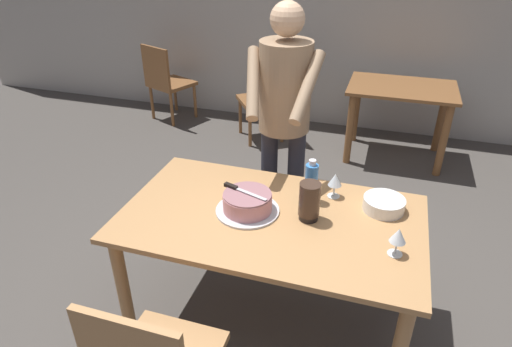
# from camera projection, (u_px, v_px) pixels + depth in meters

# --- Properties ---
(ground_plane) EXTENTS (14.00, 14.00, 0.00)m
(ground_plane) POSITION_uv_depth(u_px,v_px,m) (269.00, 317.00, 2.69)
(ground_plane) COLOR #4C4742
(back_wall) EXTENTS (10.00, 0.12, 2.70)m
(back_wall) POSITION_uv_depth(u_px,v_px,m) (353.00, 4.00, 4.63)
(back_wall) COLOR #BCB7AD
(back_wall) RESTS_ON ground_plane
(main_dining_table) EXTENTS (1.57, 0.91, 0.75)m
(main_dining_table) POSITION_uv_depth(u_px,v_px,m) (271.00, 232.00, 2.37)
(main_dining_table) COLOR tan
(main_dining_table) RESTS_ON ground_plane
(cake_on_platter) EXTENTS (0.34, 0.34, 0.11)m
(cake_on_platter) POSITION_uv_depth(u_px,v_px,m) (247.00, 203.00, 2.33)
(cake_on_platter) COLOR silver
(cake_on_platter) RESTS_ON main_dining_table
(cake_knife) EXTENTS (0.26, 0.11, 0.02)m
(cake_knife) POSITION_uv_depth(u_px,v_px,m) (237.00, 188.00, 2.34)
(cake_knife) COLOR silver
(cake_knife) RESTS_ON cake_on_platter
(plate_stack) EXTENTS (0.22, 0.22, 0.07)m
(plate_stack) POSITION_uv_depth(u_px,v_px,m) (384.00, 204.00, 2.35)
(plate_stack) COLOR white
(plate_stack) RESTS_ON main_dining_table
(wine_glass_near) EXTENTS (0.08, 0.08, 0.14)m
(wine_glass_near) POSITION_uv_depth(u_px,v_px,m) (398.00, 236.00, 2.00)
(wine_glass_near) COLOR silver
(wine_glass_near) RESTS_ON main_dining_table
(wine_glass_far) EXTENTS (0.08, 0.08, 0.14)m
(wine_glass_far) POSITION_uv_depth(u_px,v_px,m) (335.00, 181.00, 2.43)
(wine_glass_far) COLOR silver
(wine_glass_far) RESTS_ON main_dining_table
(water_bottle) EXTENTS (0.07, 0.07, 0.25)m
(water_bottle) POSITION_uv_depth(u_px,v_px,m) (311.00, 182.00, 2.40)
(water_bottle) COLOR #387AC6
(water_bottle) RESTS_ON main_dining_table
(hurricane_lamp) EXTENTS (0.11, 0.11, 0.21)m
(hurricane_lamp) POSITION_uv_depth(u_px,v_px,m) (309.00, 201.00, 2.25)
(hurricane_lamp) COLOR black
(hurricane_lamp) RESTS_ON main_dining_table
(person_cutting_cake) EXTENTS (0.47, 0.56, 1.72)m
(person_cutting_cake) POSITION_uv_depth(u_px,v_px,m) (284.00, 111.00, 2.74)
(person_cutting_cake) COLOR #2D2D38
(person_cutting_cake) RESTS_ON ground_plane
(background_table) EXTENTS (1.00, 0.70, 0.74)m
(background_table) POSITION_uv_depth(u_px,v_px,m) (400.00, 103.00, 4.27)
(background_table) COLOR brown
(background_table) RESTS_ON ground_plane
(background_chair_0) EXTENTS (0.61, 0.61, 0.90)m
(background_chair_0) POSITION_uv_depth(u_px,v_px,m) (268.00, 94.00, 4.73)
(background_chair_0) COLOR brown
(background_chair_0) RESTS_ON ground_plane
(background_chair_1) EXTENTS (0.58, 0.58, 0.90)m
(background_chair_1) POSITION_uv_depth(u_px,v_px,m) (166.00, 80.00, 5.15)
(background_chair_1) COLOR brown
(background_chair_1) RESTS_ON ground_plane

